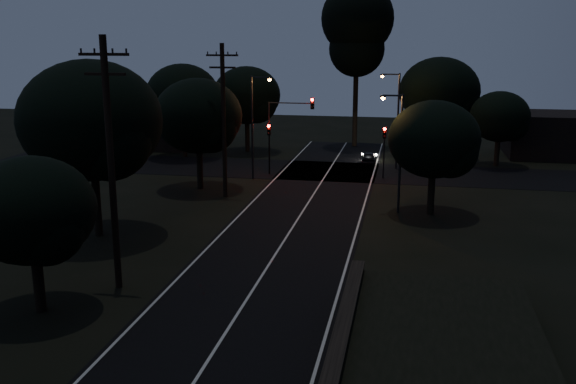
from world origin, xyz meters
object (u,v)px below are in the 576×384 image
(signal_left, at_px, (269,140))
(streetlight_b, at_px, (396,114))
(utility_pole_far, at_px, (224,118))
(streetlight_a, at_px, (255,120))
(signal_right, at_px, (384,143))
(utility_pole_mid, at_px, (111,161))
(signal_mast, at_px, (290,121))
(streetlight_c, at_px, (398,145))
(tall_pine, at_px, (357,28))
(car, at_px, (369,158))

(signal_left, xyz_separation_m, streetlight_b, (9.91, 4.01, 1.80))
(utility_pole_far, distance_m, streetlight_a, 6.10)
(signal_right, bearing_deg, utility_pole_mid, -112.99)
(signal_left, bearing_deg, utility_pole_far, -99.94)
(utility_pole_mid, height_order, utility_pole_far, utility_pole_mid)
(signal_left, distance_m, streetlight_a, 2.77)
(utility_pole_mid, height_order, signal_right, utility_pole_mid)
(utility_pole_mid, height_order, signal_left, utility_pole_mid)
(utility_pole_far, xyz_separation_m, signal_right, (10.60, 7.99, -2.65))
(signal_mast, height_order, streetlight_c, streetlight_c)
(streetlight_a, height_order, streetlight_c, streetlight_a)
(signal_mast, xyz_separation_m, streetlight_a, (-2.39, -1.99, 0.30))
(tall_pine, height_order, signal_mast, tall_pine)
(utility_pole_far, xyz_separation_m, signal_mast, (3.09, 7.99, -1.15))
(utility_pole_mid, height_order, car, utility_pole_mid)
(signal_mast, xyz_separation_m, car, (5.98, 6.01, -3.81))
(signal_right, bearing_deg, tall_pine, 103.49)
(utility_pole_mid, xyz_separation_m, streetlight_a, (0.69, 23.00, -1.10))
(signal_mast, bearing_deg, streetlight_b, 25.99)
(signal_mast, distance_m, streetlight_a, 3.13)
(signal_left, distance_m, streetlight_b, 10.84)
(streetlight_a, xyz_separation_m, streetlight_c, (11.14, -8.00, -0.29))
(utility_pole_mid, height_order, signal_mast, utility_pole_mid)
(streetlight_c, distance_m, car, 16.68)
(streetlight_b, bearing_deg, tall_pine, 111.38)
(streetlight_b, xyz_separation_m, streetlight_c, (0.52, -14.00, -0.29))
(signal_right, bearing_deg, streetlight_b, 80.00)
(streetlight_a, relative_size, streetlight_c, 1.07)
(streetlight_c, bearing_deg, signal_right, 97.02)
(streetlight_c, bearing_deg, streetlight_a, 144.31)
(utility_pole_far, bearing_deg, utility_pole_mid, -90.00)
(signal_mast, bearing_deg, utility_pole_mid, -97.04)
(utility_pole_far, distance_m, car, 17.40)
(streetlight_b, bearing_deg, car, 138.26)
(signal_left, distance_m, signal_mast, 2.26)
(signal_mast, bearing_deg, utility_pole_far, -111.11)
(utility_pole_far, height_order, car, utility_pole_far)
(streetlight_a, distance_m, car, 12.29)
(streetlight_b, bearing_deg, signal_right, -100.00)
(utility_pole_mid, xyz_separation_m, signal_right, (10.60, 24.99, -2.90))
(streetlight_a, bearing_deg, streetlight_c, -35.69)
(utility_pole_far, height_order, streetlight_b, utility_pole_far)
(car, bearing_deg, utility_pole_mid, 71.48)
(signal_right, relative_size, car, 1.33)
(signal_left, xyz_separation_m, signal_mast, (1.69, 0.00, 1.50))
(utility_pole_far, relative_size, streetlight_a, 1.31)
(utility_pole_mid, distance_m, signal_right, 27.30)
(utility_pole_far, distance_m, streetlight_b, 16.51)
(utility_pole_far, distance_m, streetlight_c, 12.05)
(utility_pole_far, bearing_deg, tall_pine, 73.07)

